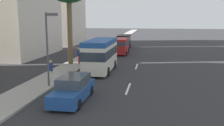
{
  "coord_description": "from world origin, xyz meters",
  "views": [
    {
      "loc": [
        -3.78,
        -1.89,
        5.32
      ],
      "look_at": [
        17.92,
        1.74,
        1.43
      ],
      "focal_mm": 40.87,
      "sensor_mm": 36.0,
      "label": 1
    }
  ],
  "objects_px": {
    "pedestrian_mid_block": "(79,55)",
    "street_lamp": "(49,40)",
    "car_lead": "(73,89)",
    "van_fourth": "(124,41)",
    "minibus_second": "(101,54)",
    "pedestrian_near_lamp": "(51,70)",
    "van_third": "(121,45)",
    "palm_tree": "(69,0)"
  },
  "relations": [
    {
      "from": "pedestrian_mid_block",
      "to": "street_lamp",
      "type": "distance_m",
      "value": 9.96
    },
    {
      "from": "car_lead",
      "to": "pedestrian_mid_block",
      "type": "distance_m",
      "value": 12.82
    },
    {
      "from": "car_lead",
      "to": "van_fourth",
      "type": "distance_m",
      "value": 29.25
    },
    {
      "from": "minibus_second",
      "to": "pedestrian_near_lamp",
      "type": "distance_m",
      "value": 6.09
    },
    {
      "from": "car_lead",
      "to": "pedestrian_near_lamp",
      "type": "xyz_separation_m",
      "value": [
        4.23,
        3.29,
        0.35
      ]
    },
    {
      "from": "pedestrian_near_lamp",
      "to": "pedestrian_mid_block",
      "type": "xyz_separation_m",
      "value": [
        8.15,
        0.04,
        0.05
      ]
    },
    {
      "from": "van_third",
      "to": "van_fourth",
      "type": "relative_size",
      "value": 0.95
    },
    {
      "from": "pedestrian_near_lamp",
      "to": "van_fourth",
      "type": "bearing_deg",
      "value": 107.06
    },
    {
      "from": "pedestrian_near_lamp",
      "to": "van_third",
      "type": "bearing_deg",
      "value": 103.07
    },
    {
      "from": "minibus_second",
      "to": "palm_tree",
      "type": "height_order",
      "value": "palm_tree"
    },
    {
      "from": "car_lead",
      "to": "minibus_second",
      "type": "height_order",
      "value": "minibus_second"
    },
    {
      "from": "van_fourth",
      "to": "palm_tree",
      "type": "relative_size",
      "value": 0.63
    },
    {
      "from": "car_lead",
      "to": "pedestrian_mid_block",
      "type": "relative_size",
      "value": 2.65
    },
    {
      "from": "van_fourth",
      "to": "palm_tree",
      "type": "xyz_separation_m",
      "value": [
        -16.7,
        4.2,
        5.91
      ]
    },
    {
      "from": "palm_tree",
      "to": "van_third",
      "type": "bearing_deg",
      "value": -25.71
    },
    {
      "from": "pedestrian_near_lamp",
      "to": "street_lamp",
      "type": "xyz_separation_m",
      "value": [
        -1.47,
        -0.55,
        2.58
      ]
    },
    {
      "from": "van_third",
      "to": "pedestrian_mid_block",
      "type": "relative_size",
      "value": 2.76
    },
    {
      "from": "minibus_second",
      "to": "van_fourth",
      "type": "bearing_deg",
      "value": -179.94
    },
    {
      "from": "street_lamp",
      "to": "pedestrian_near_lamp",
      "type": "bearing_deg",
      "value": 20.66
    },
    {
      "from": "van_fourth",
      "to": "palm_tree",
      "type": "height_order",
      "value": "palm_tree"
    },
    {
      "from": "van_fourth",
      "to": "pedestrian_mid_block",
      "type": "xyz_separation_m",
      "value": [
        -16.87,
        3.15,
        -0.22
      ]
    },
    {
      "from": "street_lamp",
      "to": "van_fourth",
      "type": "bearing_deg",
      "value": -5.52
    },
    {
      "from": "car_lead",
      "to": "street_lamp",
      "type": "xyz_separation_m",
      "value": [
        2.76,
        2.74,
        2.92
      ]
    },
    {
      "from": "minibus_second",
      "to": "van_fourth",
      "type": "height_order",
      "value": "minibus_second"
    },
    {
      "from": "minibus_second",
      "to": "street_lamp",
      "type": "height_order",
      "value": "street_lamp"
    },
    {
      "from": "minibus_second",
      "to": "pedestrian_mid_block",
      "type": "relative_size",
      "value": 3.86
    },
    {
      "from": "car_lead",
      "to": "pedestrian_near_lamp",
      "type": "relative_size",
      "value": 2.76
    },
    {
      "from": "van_third",
      "to": "street_lamp",
      "type": "relative_size",
      "value": 0.89
    },
    {
      "from": "car_lead",
      "to": "van_third",
      "type": "height_order",
      "value": "van_third"
    },
    {
      "from": "pedestrian_near_lamp",
      "to": "pedestrian_mid_block",
      "type": "relative_size",
      "value": 0.96
    },
    {
      "from": "van_third",
      "to": "pedestrian_mid_block",
      "type": "bearing_deg",
      "value": -20.03
    },
    {
      "from": "minibus_second",
      "to": "van_fourth",
      "type": "relative_size",
      "value": 1.32
    },
    {
      "from": "van_fourth",
      "to": "pedestrian_mid_block",
      "type": "distance_m",
      "value": 17.16
    },
    {
      "from": "minibus_second",
      "to": "palm_tree",
      "type": "xyz_separation_m",
      "value": [
        3.13,
        4.22,
        5.54
      ]
    },
    {
      "from": "pedestrian_near_lamp",
      "to": "palm_tree",
      "type": "height_order",
      "value": "palm_tree"
    },
    {
      "from": "car_lead",
      "to": "palm_tree",
      "type": "distance_m",
      "value": 14.8
    },
    {
      "from": "minibus_second",
      "to": "van_third",
      "type": "relative_size",
      "value": 1.4
    },
    {
      "from": "minibus_second",
      "to": "van_third",
      "type": "xyz_separation_m",
      "value": [
        12.65,
        -0.36,
        -0.41
      ]
    },
    {
      "from": "car_lead",
      "to": "street_lamp",
      "type": "bearing_deg",
      "value": -135.19
    },
    {
      "from": "pedestrian_mid_block",
      "to": "street_lamp",
      "type": "xyz_separation_m",
      "value": [
        -9.62,
        -0.59,
        2.53
      ]
    },
    {
      "from": "street_lamp",
      "to": "minibus_second",
      "type": "bearing_deg",
      "value": -21.23
    },
    {
      "from": "pedestrian_near_lamp",
      "to": "palm_tree",
      "type": "bearing_deg",
      "value": 121.61
    }
  ]
}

